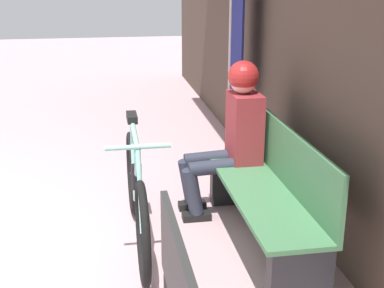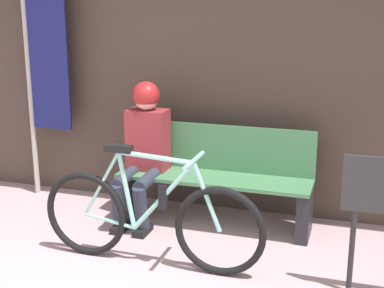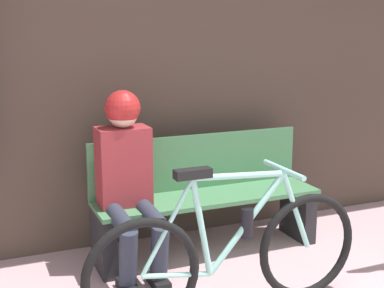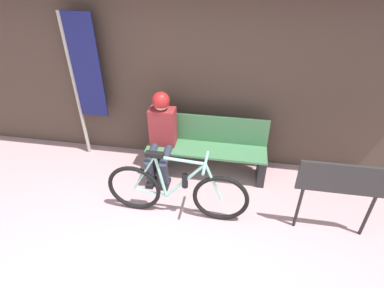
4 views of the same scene
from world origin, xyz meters
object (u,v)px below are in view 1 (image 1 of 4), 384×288
at_px(park_bench_near, 268,195).
at_px(person_seated, 233,129).
at_px(bicycle, 136,195).
at_px(banner_pole, 235,33).

xyz_separation_m(park_bench_near, person_seated, (-0.60, -0.11, 0.30)).
distance_m(park_bench_near, bicycle, 0.90).
height_order(bicycle, banner_pole, banner_pole).
relative_size(bicycle, person_seated, 1.39).
bearing_deg(park_bench_near, person_seated, -169.87).
relative_size(park_bench_near, bicycle, 0.97).
bearing_deg(park_bench_near, bicycle, -105.22).
xyz_separation_m(bicycle, person_seated, (-0.36, 0.76, 0.33)).
height_order(park_bench_near, person_seated, person_seated).
distance_m(park_bench_near, person_seated, 0.68).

